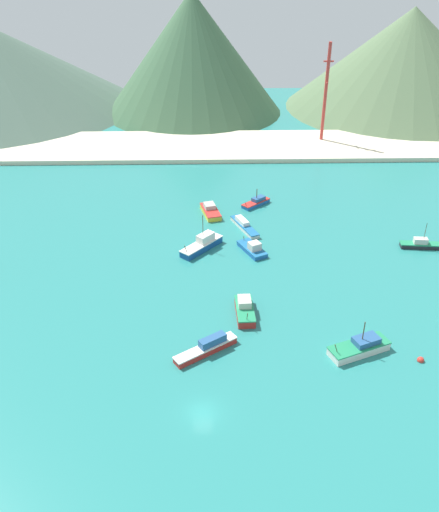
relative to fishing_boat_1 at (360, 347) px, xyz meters
The scene contains 15 objects.
ground 30.02m from the fishing_boat_1, 142.41° to the left, with size 260.00×280.00×0.50m.
fishing_boat_1 is the anchor object (origin of this frame).
fishing_boat_3 19.48m from the fishing_boat_1, 149.93° to the left, with size 3.17×7.66×3.08m.
fishing_boat_4 23.11m from the fishing_boat_1, behind, with size 9.88×7.52×2.37m.
fishing_boat_5 52.19m from the fishing_boat_1, 115.25° to the left, with size 4.91×8.34×2.16m.
fishing_boat_9 52.92m from the fishing_boat_1, 102.65° to the left, with size 7.02×6.54×4.02m.
fishing_boat_10 42.91m from the fishing_boat_1, 110.63° to the left, with size 5.78×10.18×1.82m.
fishing_boat_12 33.39m from the fishing_boat_1, 114.86° to the left, with size 5.93×7.97×2.41m.
fishing_boat_13 37.39m from the fishing_boat_1, 56.35° to the left, with size 10.45×2.88×5.54m.
fishing_boat_14 39.66m from the fishing_boat_1, 127.22° to the left, with size 8.73×9.36×7.49m.
buoy_0 8.94m from the fishing_boat_1, 14.69° to the right, with size 1.04×1.04×1.04m.
beach_strip 92.91m from the fishing_boat_1, 104.82° to the left, with size 247.00×24.50×1.20m, color beige.
hill_central 131.60m from the fishing_boat_1, 102.11° to the left, with size 60.27×60.27×38.54m.
hill_east 137.76m from the fishing_boat_1, 70.67° to the left, with size 80.02×80.02×33.24m.
radio_tower 95.12m from the fishing_boat_1, 83.30° to the left, with size 2.86×2.29×28.61m.
Camera 1 is at (1.07, -52.14, 55.68)m, focal length 38.70 mm.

